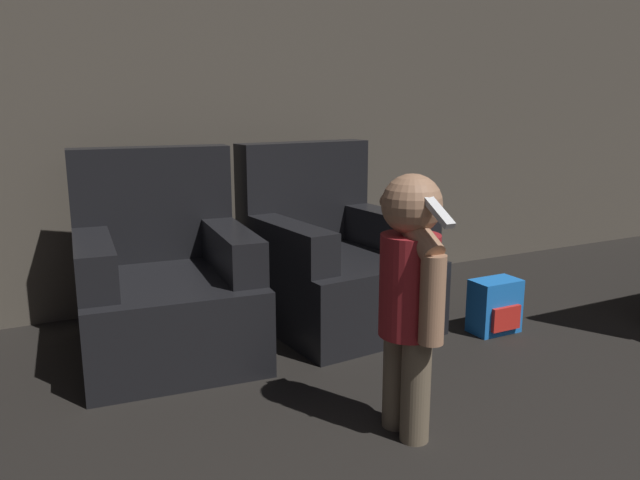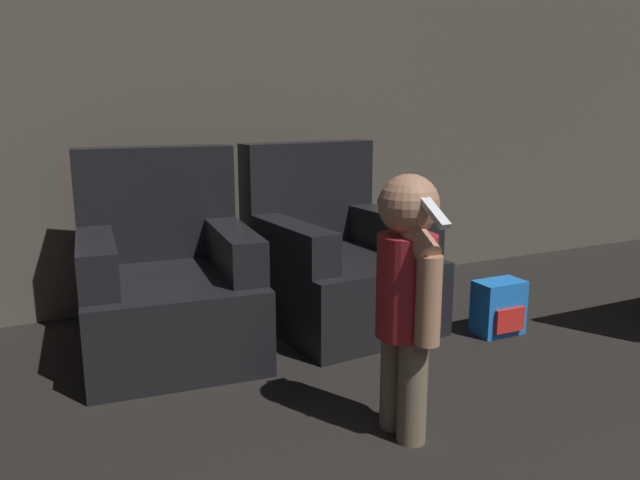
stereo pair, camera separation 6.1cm
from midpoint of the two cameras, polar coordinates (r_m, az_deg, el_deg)
The scene contains 5 objects.
wall_back at distance 3.79m, azimuth -5.71°, elevation 14.49°, with size 8.40×0.05×2.60m.
armchair_left at distance 3.05m, azimuth -13.23°, elevation -4.01°, with size 0.85×0.94×0.95m.
armchair_right at distance 3.35m, azimuth 1.89°, elevation -2.20°, with size 0.85×0.94×0.95m.
person_toddler at distance 2.15m, azimuth 8.82°, elevation -4.23°, with size 0.21×0.36×0.94m.
toy_backpack at distance 3.34m, azimuth 16.54°, elevation -5.96°, with size 0.25×0.17×0.28m.
Camera 2 is at (-1.29, 0.94, 1.17)m, focal length 35.00 mm.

